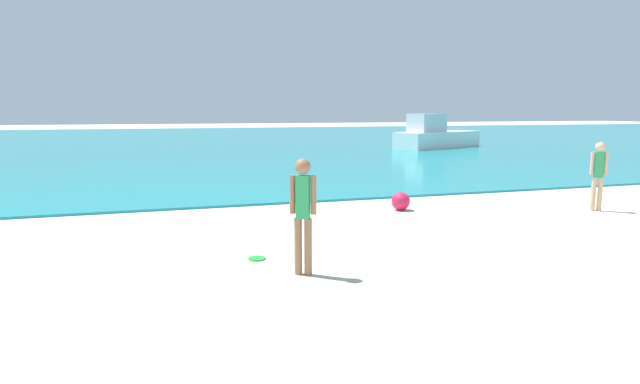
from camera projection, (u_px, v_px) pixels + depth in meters
water at (191, 140)px, 41.48m from camera, size 160.00×60.00×0.06m
person_standing at (303, 209)px, 7.45m from camera, size 0.35×0.23×1.68m
frisbee at (257, 259)px, 8.36m from camera, size 0.27×0.27×0.03m
person_distant at (598, 172)px, 12.30m from camera, size 0.33×0.24×1.62m
boat_near at (435, 136)px, 32.89m from camera, size 6.50×4.21×2.11m
beach_ball at (401, 201)px, 12.46m from camera, size 0.44×0.44×0.44m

